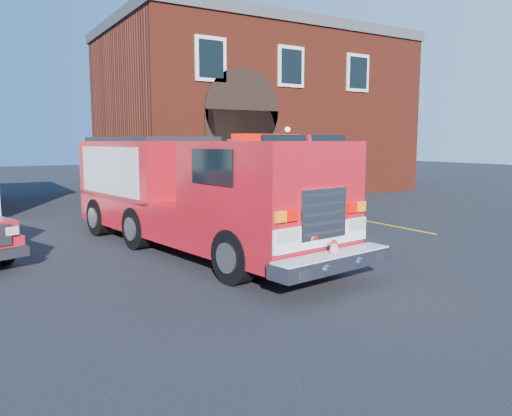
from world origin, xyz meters
TOP-DOWN VIEW (x-y plane):
  - ground at (0.00, 0.00)m, footprint 100.00×100.00m
  - parking_stripe_near at (6.50, 1.00)m, footprint 0.12×3.00m
  - parking_stripe_mid at (6.50, 4.00)m, footprint 0.12×3.00m
  - parking_stripe_far at (6.50, 7.00)m, footprint 0.12×3.00m
  - fire_station at (8.99, 13.98)m, footprint 15.20×10.20m
  - fire_engine at (-0.32, 1.26)m, footprint 3.81×9.39m
  - secondary_truck at (5.12, 5.91)m, footprint 4.96×8.87m

SIDE VIEW (x-z plane):
  - ground at x=0.00m, z-range 0.00..0.00m
  - parking_stripe_near at x=6.50m, z-range 0.00..0.01m
  - parking_stripe_mid at x=6.50m, z-range 0.00..0.01m
  - parking_stripe_far at x=6.50m, z-range 0.00..0.01m
  - fire_engine at x=-0.32m, z-range 0.05..2.86m
  - secondary_truck at x=5.12m, z-range 0.12..2.88m
  - fire_station at x=8.99m, z-range 0.03..8.48m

